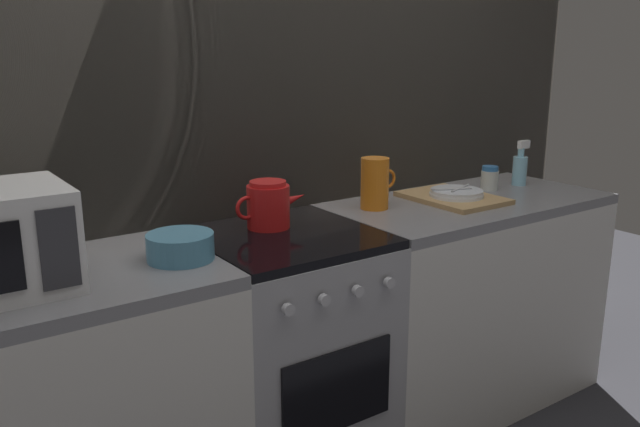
# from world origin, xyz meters

# --- Properties ---
(back_wall) EXTENTS (3.60, 0.05, 2.40)m
(back_wall) POSITION_xyz_m (0.00, 0.32, 1.20)
(back_wall) COLOR #A39989
(back_wall) RESTS_ON ground_plane
(stove_unit) EXTENTS (0.60, 0.63, 0.90)m
(stove_unit) POSITION_xyz_m (-0.00, -0.00, 0.45)
(stove_unit) COLOR #9E9EA3
(stove_unit) RESTS_ON ground_plane
(counter_right) EXTENTS (1.20, 0.60, 0.90)m
(counter_right) POSITION_xyz_m (0.90, 0.00, 0.45)
(counter_right) COLOR silver
(counter_right) RESTS_ON ground_plane
(kettle) EXTENTS (0.28, 0.15, 0.17)m
(kettle) POSITION_xyz_m (-0.01, 0.10, 0.98)
(kettle) COLOR red
(kettle) RESTS_ON stove_unit
(mixing_bowl) EXTENTS (0.20, 0.20, 0.08)m
(mixing_bowl) POSITION_xyz_m (-0.40, -0.05, 0.94)
(mixing_bowl) COLOR teal
(mixing_bowl) RESTS_ON counter_left
(pitcher) EXTENTS (0.16, 0.11, 0.20)m
(pitcher) POSITION_xyz_m (0.47, 0.10, 1.00)
(pitcher) COLOR orange
(pitcher) RESTS_ON counter_right
(dish_pile) EXTENTS (0.30, 0.40, 0.06)m
(dish_pile) POSITION_xyz_m (0.83, 0.02, 0.92)
(dish_pile) COLOR tan
(dish_pile) RESTS_ON counter_right
(spice_jar) EXTENTS (0.08, 0.08, 0.10)m
(spice_jar) POSITION_xyz_m (1.11, 0.08, 0.95)
(spice_jar) COLOR silver
(spice_jar) RESTS_ON counter_right
(spray_bottle) EXTENTS (0.08, 0.06, 0.20)m
(spray_bottle) POSITION_xyz_m (1.30, 0.07, 0.98)
(spray_bottle) COLOR #8CCCE5
(spray_bottle) RESTS_ON counter_right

